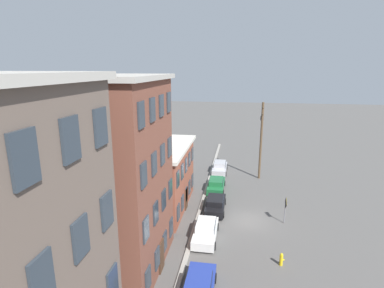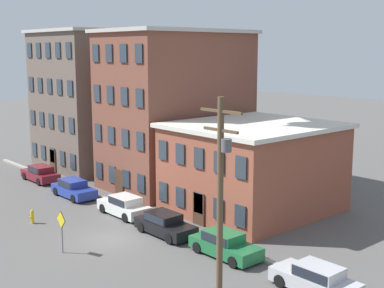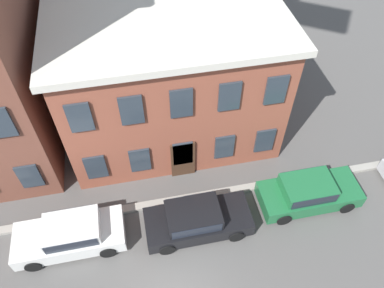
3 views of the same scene
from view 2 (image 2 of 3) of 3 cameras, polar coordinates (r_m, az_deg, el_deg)
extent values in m
plane|color=#565451|center=(34.30, -8.57, -9.99)|extent=(200.00, 200.00, 0.00)
cube|color=#9E998E|center=(36.73, -2.60, -8.39)|extent=(56.00, 0.36, 0.16)
cube|color=#66564C|center=(55.20, -9.71, 4.64)|extent=(9.95, 10.98, 13.32)
cube|color=#B7B2A8|center=(55.01, -9.92, 11.72)|extent=(10.45, 11.48, 0.30)
cube|color=#2D3842|center=(56.78, -16.45, -0.57)|extent=(0.90, 0.10, 1.40)
cube|color=#2D3842|center=(56.29, -16.62, 2.77)|extent=(0.90, 0.10, 1.40)
cube|color=#2D3842|center=(55.99, -16.79, 6.15)|extent=(0.90, 0.10, 1.40)
cube|color=#2D3842|center=(55.89, -16.96, 9.55)|extent=(0.90, 0.10, 1.40)
cube|color=#2D3842|center=(55.00, -15.58, -0.86)|extent=(0.90, 0.10, 1.40)
cube|color=#2D3842|center=(54.50, -15.74, 2.58)|extent=(0.90, 0.10, 1.40)
cube|color=#2D3842|center=(54.19, -15.91, 6.08)|extent=(0.90, 0.10, 1.40)
cube|color=#2D3842|center=(54.09, -16.08, 9.60)|extent=(0.90, 0.10, 1.40)
cube|color=#2D3842|center=(53.24, -14.65, -1.17)|extent=(0.90, 0.10, 1.40)
cube|color=#2D3842|center=(52.72, -14.81, 2.39)|extent=(0.90, 0.10, 1.40)
cube|color=#2D3842|center=(52.40, -14.97, 6.00)|extent=(0.90, 0.10, 1.40)
cube|color=#2D3842|center=(52.30, -15.13, 9.64)|extent=(0.90, 0.10, 1.40)
cube|color=#2D3842|center=(51.50, -13.65, -1.49)|extent=(0.90, 0.10, 1.40)
cube|color=#2D3842|center=(50.96, -13.81, 2.18)|extent=(0.90, 0.10, 1.40)
cube|color=#2D3842|center=(50.63, -13.96, 5.92)|extent=(0.90, 0.10, 1.40)
cube|color=#2D3842|center=(50.52, -14.12, 9.68)|extent=(0.90, 0.10, 1.40)
cube|color=#2D3842|center=(49.77, -12.59, -1.84)|extent=(0.90, 0.10, 1.40)
cube|color=#2D3842|center=(49.21, -12.73, 1.96)|extent=(0.90, 0.10, 1.40)
cube|color=#2D3842|center=(48.87, -12.88, 5.82)|extent=(0.90, 0.10, 1.40)
cube|color=#2D3842|center=(48.76, -13.04, 9.73)|extent=(0.90, 0.10, 1.40)
cube|color=#472D1E|center=(53.35, -14.62, -1.76)|extent=(1.10, 0.10, 2.20)
cube|color=brown|center=(46.07, -1.75, 3.58)|extent=(8.02, 11.75, 13.05)
cube|color=#B7B2A8|center=(45.81, -1.79, 11.90)|extent=(8.52, 12.25, 0.30)
cube|color=#2D3842|center=(45.92, -9.86, -2.78)|extent=(0.90, 0.10, 1.40)
cube|color=#2D3842|center=(45.32, -9.98, 1.25)|extent=(0.90, 0.10, 1.40)
cube|color=#2D3842|center=(44.95, -10.11, 5.36)|extent=(0.90, 0.10, 1.40)
cube|color=#2D3842|center=(44.81, -10.23, 9.52)|extent=(0.90, 0.10, 1.40)
cube|color=#2D3842|center=(44.25, -8.50, -3.22)|extent=(0.90, 0.10, 1.40)
cube|color=#2D3842|center=(43.63, -8.61, 0.95)|extent=(0.90, 0.10, 1.40)
cube|color=#2D3842|center=(43.25, -8.72, 5.22)|extent=(0.90, 0.10, 1.40)
cube|color=#2D3842|center=(43.11, -8.84, 9.55)|extent=(0.90, 0.10, 1.40)
cube|color=#2D3842|center=(42.62, -7.04, -3.70)|extent=(0.90, 0.10, 1.40)
cube|color=#2D3842|center=(41.97, -7.13, 0.63)|extent=(0.90, 0.10, 1.40)
cube|color=#2D3842|center=(41.57, -7.23, 5.07)|extent=(0.90, 0.10, 1.40)
cube|color=#2D3842|center=(41.43, -7.33, 9.57)|extent=(0.90, 0.10, 1.40)
cube|color=#2D3842|center=(41.02, -5.46, -4.21)|extent=(0.90, 0.10, 1.40)
cube|color=#2D3842|center=(40.35, -5.54, 0.29)|extent=(0.90, 0.10, 1.40)
cube|color=#2D3842|center=(39.93, -5.61, 4.91)|extent=(0.90, 0.10, 1.40)
cube|color=#2D3842|center=(39.78, -5.69, 9.59)|extent=(0.90, 0.10, 1.40)
cube|color=#472D1E|center=(43.56, -7.77, -4.14)|extent=(1.10, 0.10, 2.20)
cube|color=brown|center=(39.38, 6.60, -2.67)|extent=(9.62, 10.68, 6.15)
cube|color=silver|center=(38.81, 6.69, 1.98)|extent=(10.12, 11.18, 0.30)
cube|color=#2D3842|center=(38.90, -3.08, -5.10)|extent=(0.90, 0.10, 1.40)
cube|color=#2D3842|center=(38.22, -3.12, -0.65)|extent=(0.90, 0.10, 1.40)
cube|color=#2D3842|center=(37.46, -1.25, -5.69)|extent=(0.90, 0.10, 1.40)
cube|color=#2D3842|center=(36.75, -1.27, -1.07)|extent=(0.90, 0.10, 1.40)
cube|color=#2D3842|center=(36.06, 0.72, -6.31)|extent=(0.90, 0.10, 1.40)
cube|color=#2D3842|center=(35.32, 0.73, -1.52)|extent=(0.90, 0.10, 1.40)
cube|color=#2D3842|center=(34.71, 2.86, -6.97)|extent=(0.90, 0.10, 1.40)
cube|color=#2D3842|center=(33.95, 2.90, -2.00)|extent=(0.90, 0.10, 1.40)
cube|color=#2D3842|center=(33.42, 5.17, -7.67)|extent=(0.90, 0.10, 1.40)
cube|color=#2D3842|center=(32.62, 5.25, -2.52)|extent=(0.90, 0.10, 1.40)
cube|color=#472D1E|center=(36.19, 0.72, -6.97)|extent=(1.10, 0.10, 2.20)
cube|color=maroon|center=(50.15, -15.87, -3.23)|extent=(4.40, 1.80, 0.70)
cube|color=maroon|center=(49.83, -15.81, -2.57)|extent=(2.20, 1.51, 0.55)
cube|color=#1E232D|center=(49.83, -15.81, -2.57)|extent=(2.02, 1.58, 0.48)
cylinder|color=black|center=(51.14, -17.42, -3.28)|extent=(0.66, 0.22, 0.66)
cylinder|color=black|center=(51.82, -15.71, -3.02)|extent=(0.66, 0.22, 0.66)
cylinder|color=black|center=(48.56, -16.03, -3.90)|extent=(0.66, 0.22, 0.66)
cylinder|color=black|center=(49.28, -14.24, -3.62)|extent=(0.66, 0.22, 0.66)
cube|color=#233899|center=(44.04, -12.47, -4.89)|extent=(4.40, 1.80, 0.70)
cube|color=#233899|center=(44.06, -12.63, -4.05)|extent=(2.20, 1.51, 0.55)
cube|color=#1E232D|center=(44.06, -12.63, -4.05)|extent=(2.02, 1.58, 0.48)
cylinder|color=black|center=(43.27, -10.54, -5.36)|extent=(0.66, 0.22, 0.66)
cylinder|color=black|center=(42.47, -12.52, -5.73)|extent=(0.66, 0.22, 0.66)
cylinder|color=black|center=(45.72, -12.41, -4.60)|extent=(0.66, 0.22, 0.66)
cylinder|color=black|center=(44.96, -14.31, -4.92)|extent=(0.66, 0.22, 0.66)
cube|color=silver|center=(38.78, -7.28, -6.77)|extent=(4.40, 1.80, 0.70)
cube|color=silver|center=(38.44, -7.13, -5.94)|extent=(2.20, 1.51, 0.55)
cube|color=#1E232D|center=(38.44, -7.13, -5.94)|extent=(2.02, 1.58, 0.48)
cylinder|color=black|center=(39.57, -9.48, -6.79)|extent=(0.66, 0.22, 0.66)
cylinder|color=black|center=(40.44, -7.42, -6.36)|extent=(0.66, 0.22, 0.66)
cylinder|color=black|center=(37.23, -7.11, -7.80)|extent=(0.66, 0.22, 0.66)
cylinder|color=black|center=(38.16, -4.98, -7.32)|extent=(0.66, 0.22, 0.66)
cube|color=black|center=(34.52, -2.85, -8.83)|extent=(4.40, 1.80, 0.70)
cube|color=black|center=(34.47, -3.07, -7.76)|extent=(2.20, 1.51, 0.55)
cube|color=#1E232D|center=(34.47, -3.07, -7.76)|extent=(2.02, 1.58, 0.48)
cylinder|color=black|center=(34.04, -0.17, -9.45)|extent=(0.66, 0.22, 0.66)
cylinder|color=black|center=(33.01, -2.43, -10.08)|extent=(0.66, 0.22, 0.66)
cylinder|color=black|center=(36.16, -3.22, -8.28)|extent=(0.66, 0.22, 0.66)
cylinder|color=black|center=(35.20, -5.43, -8.83)|extent=(0.66, 0.22, 0.66)
cube|color=#1E6638|center=(31.13, 3.59, -10.96)|extent=(4.40, 1.80, 0.70)
cube|color=#1E6638|center=(31.05, 3.34, -9.79)|extent=(2.20, 1.51, 0.55)
cube|color=#1E232D|center=(31.05, 3.34, -9.79)|extent=(2.02, 1.58, 0.48)
cylinder|color=black|center=(30.85, 6.67, -11.61)|extent=(0.66, 0.22, 0.66)
cylinder|color=black|center=(29.70, 4.41, -12.45)|extent=(0.66, 0.22, 0.66)
cylinder|color=black|center=(32.73, 2.85, -10.26)|extent=(0.66, 0.22, 0.66)
cylinder|color=black|center=(31.65, 0.59, -10.98)|extent=(0.66, 0.22, 0.66)
cube|color=#B7B7BC|center=(27.49, 12.96, -14.14)|extent=(4.40, 1.80, 0.70)
cube|color=#B7B7BC|center=(27.14, 13.36, -13.04)|extent=(2.20, 1.51, 0.55)
cube|color=#1E232D|center=(27.14, 13.36, -13.04)|extent=(2.02, 1.58, 0.48)
cylinder|color=black|center=(27.75, 9.38, -14.23)|extent=(0.66, 0.22, 0.66)
cylinder|color=black|center=(28.99, 11.58, -13.22)|extent=(0.66, 0.22, 0.66)
cylinder|color=slate|center=(32.27, -13.70, -9.25)|extent=(0.08, 0.08, 2.35)
cube|color=yellow|center=(32.00, -13.81, -7.85)|extent=(0.97, 0.03, 0.97)
cube|color=black|center=(32.00, -13.79, -7.84)|extent=(1.04, 0.02, 1.04)
cylinder|color=brown|center=(23.13, 3.00, -7.07)|extent=(0.28, 0.28, 9.75)
cube|color=brown|center=(22.25, 3.10, 3.51)|extent=(2.40, 0.12, 0.12)
cube|color=brown|center=(22.36, 3.08, 1.48)|extent=(2.00, 0.12, 0.12)
cylinder|color=#515156|center=(22.21, 3.69, -0.16)|extent=(0.44, 0.44, 0.55)
cylinder|color=yellow|center=(38.31, -16.66, -7.53)|extent=(0.24, 0.24, 0.80)
sphere|color=yellow|center=(38.18, -16.69, -6.88)|extent=(0.22, 0.22, 0.22)
cylinder|color=yellow|center=(38.24, -16.88, -7.50)|extent=(0.10, 0.12, 0.10)
camera|label=1|loc=(56.01, -22.72, 11.35)|focal=28.00mm
camera|label=3|loc=(30.41, -16.83, 15.08)|focal=35.00mm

